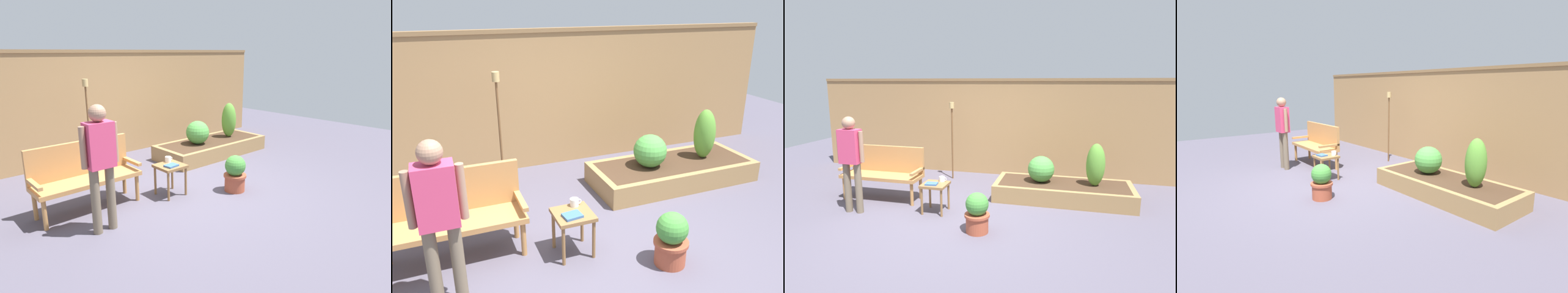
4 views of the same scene
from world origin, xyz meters
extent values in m
plane|color=#514C5B|center=(0.00, 0.00, 0.00)|extent=(14.00, 14.00, 0.00)
cube|color=#A37A4C|center=(0.00, 2.60, 1.05)|extent=(8.40, 0.10, 2.10)
cube|color=olive|center=(0.00, 2.60, 2.13)|extent=(8.40, 0.14, 0.06)
cylinder|color=#B77F47|center=(-0.84, 0.60, 0.20)|extent=(0.06, 0.06, 0.40)
cylinder|color=#B77F47|center=(-0.84, 0.24, 0.20)|extent=(0.06, 0.06, 0.40)
cylinder|color=#B77F47|center=(-2.16, 0.60, 0.20)|extent=(0.06, 0.06, 0.40)
cylinder|color=#B77F47|center=(-2.16, 0.24, 0.20)|extent=(0.06, 0.06, 0.40)
cube|color=#B77F47|center=(-1.50, 0.42, 0.43)|extent=(1.44, 0.48, 0.06)
cube|color=#B77F47|center=(-1.50, 0.63, 0.70)|extent=(1.44, 0.06, 0.48)
cube|color=#B77F47|center=(-2.19, 0.42, 0.56)|extent=(0.06, 0.48, 0.04)
cube|color=#B77F47|center=(-0.81, 0.42, 0.56)|extent=(0.06, 0.48, 0.04)
cylinder|color=olive|center=(-0.17, 0.25, 0.22)|extent=(0.04, 0.04, 0.44)
cylinder|color=olive|center=(-0.17, -0.08, 0.22)|extent=(0.04, 0.04, 0.44)
cylinder|color=olive|center=(-0.50, 0.25, 0.22)|extent=(0.04, 0.04, 0.44)
cylinder|color=olive|center=(-0.50, -0.08, 0.22)|extent=(0.04, 0.04, 0.44)
cube|color=olive|center=(-0.34, 0.08, 0.46)|extent=(0.40, 0.40, 0.04)
cylinder|color=white|center=(-0.27, 0.22, 0.52)|extent=(0.09, 0.09, 0.08)
torus|color=white|center=(-0.22, 0.22, 0.52)|extent=(0.06, 0.01, 0.06)
cube|color=#38609E|center=(-0.37, 0.01, 0.49)|extent=(0.20, 0.17, 0.03)
cylinder|color=#A84C33|center=(0.51, -0.47, 0.12)|extent=(0.32, 0.32, 0.23)
cylinder|color=#A84C33|center=(0.51, -0.47, 0.25)|extent=(0.36, 0.36, 0.04)
sphere|color=#428938|center=(0.51, -0.47, 0.41)|extent=(0.32, 0.32, 0.32)
cube|color=#997547|center=(1.64, 0.76, 0.15)|extent=(2.40, 0.09, 0.30)
cube|color=#997547|center=(1.64, 1.67, 0.15)|extent=(2.40, 0.09, 0.30)
cube|color=#997547|center=(0.49, 1.21, 0.15)|extent=(0.09, 0.82, 0.30)
cube|color=#997547|center=(2.80, 1.21, 0.15)|extent=(0.09, 0.82, 0.30)
cube|color=#422D1E|center=(1.64, 1.21, 0.15)|extent=(2.22, 0.82, 0.30)
cylinder|color=brown|center=(1.25, 1.21, 0.33)|extent=(0.04, 0.04, 0.06)
sphere|color=#4C9942|center=(1.25, 1.21, 0.54)|extent=(0.47, 0.47, 0.47)
cylinder|color=brown|center=(2.18, 1.21, 0.33)|extent=(0.04, 0.04, 0.06)
ellipsoid|color=#569333|center=(2.18, 1.21, 0.67)|extent=(0.31, 0.31, 0.75)
cylinder|color=brown|center=(-0.71, 1.98, 0.77)|extent=(0.03, 0.03, 1.53)
cylinder|color=tan|center=(-0.71, 1.98, 1.60)|extent=(0.10, 0.10, 0.13)
cylinder|color=#70604C|center=(-1.51, -0.26, 0.41)|extent=(0.11, 0.11, 0.82)
cylinder|color=#70604C|center=(-1.71, -0.26, 0.41)|extent=(0.11, 0.11, 0.82)
cube|color=#D13D66|center=(-1.61, -0.26, 1.09)|extent=(0.32, 0.20, 0.54)
cylinder|color=#9E755B|center=(-1.41, -0.26, 1.09)|extent=(0.07, 0.07, 0.49)
cylinder|color=#9E755B|center=(-1.81, -0.26, 1.09)|extent=(0.07, 0.07, 0.49)
sphere|color=#9E755B|center=(-1.61, -0.26, 1.46)|extent=(0.20, 0.20, 0.20)
camera|label=1|loc=(-3.35, -3.84, 2.13)|focal=31.77mm
camera|label=2|loc=(-1.57, -3.31, 2.54)|focal=36.47mm
camera|label=3|loc=(1.67, -4.74, 2.09)|focal=30.86mm
camera|label=4|loc=(4.65, -2.62, 1.79)|focal=27.46mm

